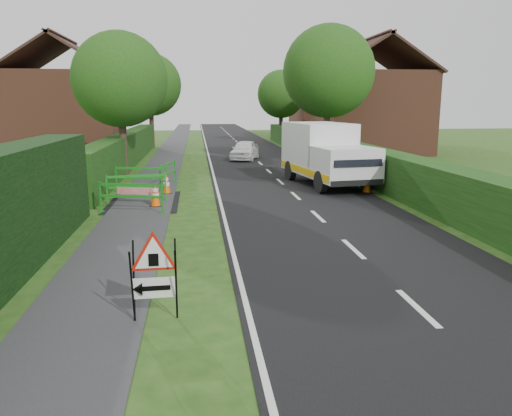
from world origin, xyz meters
TOP-DOWN VIEW (x-y plane):
  - ground at (0.00, 0.00)m, footprint 120.00×120.00m
  - road_surface at (2.50, 35.00)m, footprint 6.00×90.00m
  - footpath at (-3.00, 35.00)m, footprint 2.00×90.00m
  - hedge_west_far at (-5.00, 22.00)m, footprint 1.00×24.00m
  - hedge_east at (6.50, 16.00)m, footprint 1.20×50.00m
  - house_west at (-10.00, 30.00)m, footprint 7.50×7.40m
  - house_east_a at (11.00, 28.00)m, footprint 7.50×7.40m
  - house_east_b at (12.00, 42.00)m, footprint 7.50×7.40m
  - tree_nw at (-4.60, 18.00)m, footprint 4.40×4.40m
  - tree_ne at (6.40, 22.00)m, footprint 5.20×5.20m
  - tree_fw at (-4.60, 34.00)m, footprint 4.80×4.80m
  - tree_fe at (6.40, 38.00)m, footprint 4.20×4.20m
  - triangle_sign at (-1.87, 1.04)m, footprint 0.87×0.87m
  - works_van at (4.27, 14.08)m, footprint 3.03×5.91m
  - traffic_cone_0 at (5.39, 11.92)m, footprint 0.38×0.38m
  - traffic_cone_1 at (5.32, 13.50)m, footprint 0.38×0.38m
  - traffic_cone_2 at (5.34, 16.58)m, footprint 0.38×0.38m
  - traffic_cone_3 at (-2.54, 10.19)m, footprint 0.38×0.38m
  - traffic_cone_4 at (-2.31, 12.62)m, footprint 0.38×0.38m
  - ped_barrier_0 at (-3.20, 9.15)m, footprint 2.08×0.84m
  - ped_barrier_1 at (-3.25, 11.11)m, footprint 2.09×0.75m
  - ped_barrier_2 at (-3.32, 13.28)m, footprint 2.09×0.73m
  - ped_barrier_3 at (-2.34, 14.39)m, footprint 0.86×2.08m
  - redwhite_plank at (-3.17, 10.71)m, footprint 1.45×0.44m
  - hatchback_car at (1.82, 24.14)m, footprint 2.33×3.77m

SIDE VIEW (x-z plane):
  - ground at x=0.00m, z-range 0.00..0.00m
  - hedge_west_far at x=-5.00m, z-range -0.90..0.90m
  - hedge_east at x=6.50m, z-range -0.75..0.75m
  - redwhite_plank at x=-3.17m, z-range -0.12..0.12m
  - road_surface at x=2.50m, z-range -0.01..0.01m
  - footpath at x=-3.00m, z-range -0.01..0.02m
  - traffic_cone_0 at x=5.39m, z-range 0.00..0.79m
  - traffic_cone_1 at x=5.32m, z-range 0.00..0.79m
  - traffic_cone_2 at x=5.34m, z-range 0.00..0.79m
  - traffic_cone_3 at x=-2.54m, z-range 0.00..0.79m
  - traffic_cone_4 at x=-2.31m, z-range 0.00..0.79m
  - hatchback_car at x=1.82m, z-range 0.00..1.20m
  - ped_barrier_0 at x=-3.20m, z-range 0.13..1.13m
  - ped_barrier_1 at x=-3.25m, z-range 0.13..1.13m
  - ped_barrier_2 at x=-3.32m, z-range 0.13..1.13m
  - ped_barrier_3 at x=-2.34m, z-range 0.13..1.13m
  - triangle_sign at x=-1.87m, z-range 0.24..1.47m
  - works_van at x=4.27m, z-range 0.08..2.66m
  - house_west at x=-10.00m, z-range -1.04..6.84m
  - house_east_a at x=11.00m, z-range -1.04..6.84m
  - house_east_b at x=12.00m, z-range -1.04..6.84m
  - tree_fe at x=6.40m, z-range 1.05..7.39m
  - tree_nw at x=-4.60m, z-range 1.13..7.83m
  - tree_fw at x=-4.60m, z-range 1.21..8.45m
  - tree_ne at x=6.40m, z-range 1.28..9.07m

